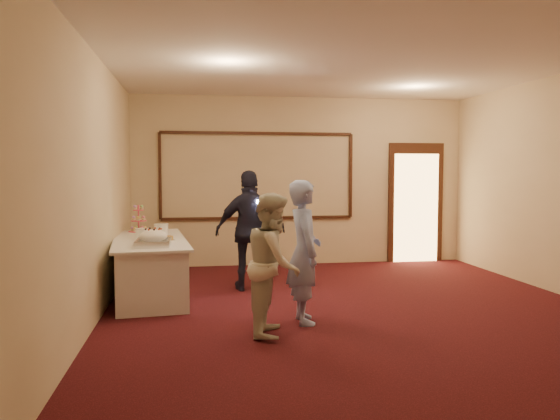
# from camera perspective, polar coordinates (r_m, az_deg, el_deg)

# --- Properties ---
(floor) EXTENTS (7.00, 7.00, 0.00)m
(floor) POSITION_cam_1_polar(r_m,az_deg,el_deg) (6.66, 8.26, -10.59)
(floor) COLOR black
(floor) RESTS_ON ground
(room_walls) EXTENTS (6.04, 7.04, 3.02)m
(room_walls) POSITION_cam_1_polar(r_m,az_deg,el_deg) (6.45, 8.44, 7.08)
(room_walls) COLOR beige
(room_walls) RESTS_ON floor
(wall_molding) EXTENTS (3.45, 0.04, 1.55)m
(wall_molding) POSITION_cam_1_polar(r_m,az_deg,el_deg) (9.69, -2.32, 3.59)
(wall_molding) COLOR black
(wall_molding) RESTS_ON room_walls
(doorway) EXTENTS (1.05, 0.07, 2.20)m
(doorway) POSITION_cam_1_polar(r_m,az_deg,el_deg) (10.45, 13.98, 0.66)
(doorway) COLOR black
(doorway) RESTS_ON floor
(buffet_table) EXTENTS (1.19, 2.52, 0.77)m
(buffet_table) POSITION_cam_1_polar(r_m,az_deg,el_deg) (7.65, -13.45, -5.78)
(buffet_table) COLOR silver
(buffet_table) RESTS_ON floor
(pavlova_tray) EXTENTS (0.41, 0.58, 0.21)m
(pavlova_tray) POSITION_cam_1_polar(r_m,az_deg,el_deg) (6.86, -13.09, -2.92)
(pavlova_tray) COLOR silver
(pavlova_tray) RESTS_ON buffet_table
(cupcake_stand) EXTENTS (0.30, 0.30, 0.44)m
(cupcake_stand) POSITION_cam_1_polar(r_m,az_deg,el_deg) (8.48, -14.55, -1.15)
(cupcake_stand) COLOR #E24867
(cupcake_stand) RESTS_ON buffet_table
(plate_stack_a) EXTENTS (0.17, 0.17, 0.15)m
(plate_stack_a) POSITION_cam_1_polar(r_m,az_deg,el_deg) (7.56, -14.23, -2.41)
(plate_stack_a) COLOR white
(plate_stack_a) RESTS_ON buffet_table
(plate_stack_b) EXTENTS (0.21, 0.21, 0.17)m
(plate_stack_b) POSITION_cam_1_polar(r_m,az_deg,el_deg) (7.88, -12.31, -2.03)
(plate_stack_b) COLOR white
(plate_stack_b) RESTS_ON buffet_table
(tart) EXTENTS (0.29, 0.29, 0.06)m
(tart) POSITION_cam_1_polar(r_m,az_deg,el_deg) (7.32, -12.07, -2.95)
(tart) COLOR white
(tart) RESTS_ON buffet_table
(man) EXTENTS (0.38, 0.58, 1.59)m
(man) POSITION_cam_1_polar(r_m,az_deg,el_deg) (6.06, 2.54, -4.36)
(man) COLOR #99ACEF
(man) RESTS_ON floor
(woman) EXTENTS (0.70, 0.82, 1.46)m
(woman) POSITION_cam_1_polar(r_m,az_deg,el_deg) (5.64, -0.67, -5.62)
(woman) COLOR beige
(woman) RESTS_ON floor
(guest) EXTENTS (1.02, 0.49, 1.70)m
(guest) POSITION_cam_1_polar(r_m,az_deg,el_deg) (7.71, -3.08, -2.14)
(guest) COLOR black
(guest) RESTS_ON floor
(camera_flash) EXTENTS (0.07, 0.05, 0.05)m
(camera_flash) POSITION_cam_1_polar(r_m,az_deg,el_deg) (7.54, -2.21, 0.88)
(camera_flash) COLOR white
(camera_flash) RESTS_ON guest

